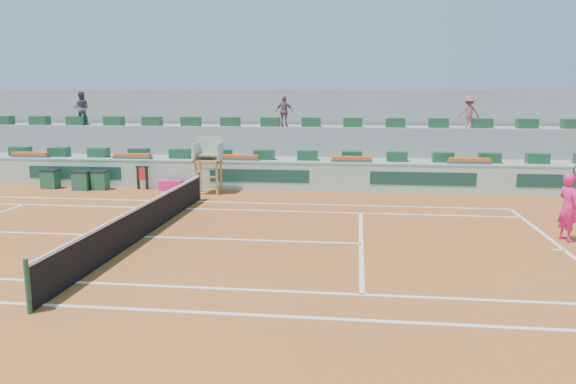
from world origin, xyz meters
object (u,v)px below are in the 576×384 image
object	(u,v)px
umpire_chair	(209,157)
tennis_player	(568,207)
drink_cooler_a	(100,180)
player_bag	(171,185)

from	to	relation	value
umpire_chair	tennis_player	size ratio (longest dim) A/B	1.05
drink_cooler_a	tennis_player	size ratio (longest dim) A/B	0.37
drink_cooler_a	player_bag	bearing A→B (deg)	3.12
umpire_chair	drink_cooler_a	xyz separation A→B (m)	(-4.99, 0.20, -1.12)
drink_cooler_a	tennis_player	xyz separation A→B (m)	(17.27, -6.62, 0.57)
tennis_player	player_bag	bearing A→B (deg)	154.26
player_bag	drink_cooler_a	xyz separation A→B (m)	(-3.16, -0.17, 0.20)
player_bag	drink_cooler_a	distance (m)	3.18
player_bag	drink_cooler_a	world-z (taller)	drink_cooler_a
player_bag	tennis_player	bearing A→B (deg)	-25.74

